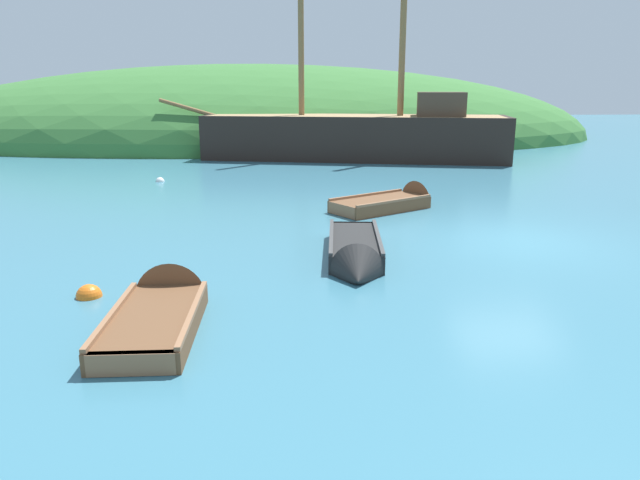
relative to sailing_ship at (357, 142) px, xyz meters
The scene contains 8 objects.
ground_plane 15.96m from the sailing_ship, 84.93° to the right, with size 120.00×120.00×0.00m, color teal.
shore_hill 14.34m from the sailing_ship, 112.51° to the left, with size 47.12×25.24×9.93m, color #387033.
sailing_ship is the anchor object (origin of this frame).
rowboat_outer_left 17.47m from the sailing_ship, 98.23° to the right, with size 1.44×3.82×1.02m.
rowboat_portside 11.97m from the sailing_ship, 92.56° to the right, with size 3.69×2.94×1.22m.
rowboat_outer_right 20.91m from the sailing_ship, 106.38° to the right, with size 1.28×3.26×1.16m.
buoy_white 10.59m from the sailing_ship, 142.76° to the right, with size 0.32×0.32×0.32m, color white.
buoy_orange 20.36m from the sailing_ship, 111.08° to the right, with size 0.43×0.43×0.43m, color orange.
Camera 1 is at (-5.55, -12.76, 3.47)m, focal length 32.77 mm.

